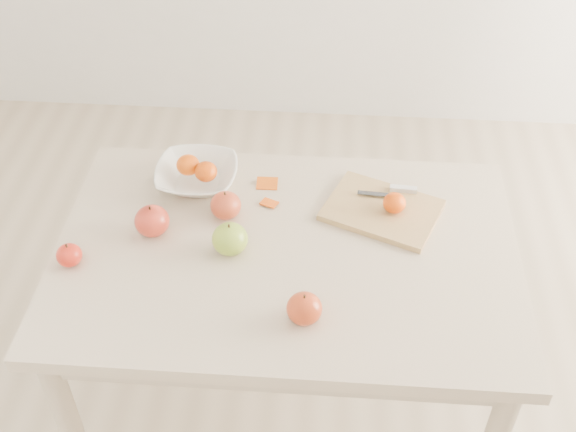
{
  "coord_description": "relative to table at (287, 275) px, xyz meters",
  "views": [
    {
      "loc": [
        0.1,
        -1.33,
        2.06
      ],
      "look_at": [
        0.0,
        0.05,
        0.82
      ],
      "focal_mm": 45.0,
      "sensor_mm": 36.0,
      "label": 1
    }
  ],
  "objects": [
    {
      "name": "paring_knife",
      "position": [
        0.3,
        0.23,
        0.12
      ],
      "size": [
        0.17,
        0.05,
        0.01
      ],
      "color": "silver",
      "rests_on": "cutting_board"
    },
    {
      "name": "ground",
      "position": [
        0.0,
        0.0,
        -0.65
      ],
      "size": [
        3.5,
        3.5,
        0.0
      ],
      "primitive_type": "plane",
      "color": "#C6B293",
      "rests_on": "ground"
    },
    {
      "name": "apple_red_e",
      "position": [
        0.06,
        -0.23,
        0.14
      ],
      "size": [
        0.08,
        0.08,
        0.08
      ],
      "primitive_type": "ellipsoid",
      "color": "maroon",
      "rests_on": "table"
    },
    {
      "name": "bowl_tangerine_near",
      "position": [
        -0.3,
        0.26,
        0.16
      ],
      "size": [
        0.07,
        0.07,
        0.06
      ],
      "primitive_type": "ellipsoid",
      "color": "#DA5C07",
      "rests_on": "fruit_bowl"
    },
    {
      "name": "apple_red_d",
      "position": [
        -0.54,
        -0.09,
        0.13
      ],
      "size": [
        0.07,
        0.07,
        0.06
      ],
      "primitive_type": "ellipsoid",
      "color": "#A60712",
      "rests_on": "table"
    },
    {
      "name": "orange_peel_b",
      "position": [
        -0.06,
        0.17,
        0.1
      ],
      "size": [
        0.06,
        0.05,
        0.01
      ],
      "primitive_type": "cube",
      "rotation": [
        -0.14,
        0.0,
        -0.39
      ],
      "color": "#DF530F",
      "rests_on": "table"
    },
    {
      "name": "fruit_bowl",
      "position": [
        -0.27,
        0.25,
        0.13
      ],
      "size": [
        0.23,
        0.23,
        0.06
      ],
      "primitive_type": "imported",
      "color": "white",
      "rests_on": "table"
    },
    {
      "name": "bowl_tangerine_far",
      "position": [
        -0.24,
        0.23,
        0.16
      ],
      "size": [
        0.06,
        0.06,
        0.06
      ],
      "primitive_type": "ellipsoid",
      "color": "#CA5407",
      "rests_on": "fruit_bowl"
    },
    {
      "name": "table",
      "position": [
        0.0,
        0.0,
        0.0
      ],
      "size": [
        1.2,
        0.8,
        0.75
      ],
      "color": "beige",
      "rests_on": "ground"
    },
    {
      "name": "cutting_board",
      "position": [
        0.25,
        0.16,
        0.11
      ],
      "size": [
        0.35,
        0.31,
        0.02
      ],
      "primitive_type": "cube",
      "rotation": [
        0.0,
        0.0,
        -0.39
      ],
      "color": "tan",
      "rests_on": "table"
    },
    {
      "name": "orange_peel_a",
      "position": [
        -0.07,
        0.25,
        0.1
      ],
      "size": [
        0.06,
        0.05,
        0.01
      ],
      "primitive_type": "cube",
      "rotation": [
        0.21,
        0.0,
        0.02
      ],
      "color": "#D7570F",
      "rests_on": "table"
    },
    {
      "name": "apple_red_b",
      "position": [
        -0.36,
        0.04,
        0.14
      ],
      "size": [
        0.09,
        0.09,
        0.08
      ],
      "primitive_type": "ellipsoid",
      "color": "#9F0A14",
      "rests_on": "table"
    },
    {
      "name": "apple_red_a",
      "position": [
        -0.17,
        0.12,
        0.14
      ],
      "size": [
        0.08,
        0.08,
        0.08
      ],
      "primitive_type": "ellipsoid",
      "color": "maroon",
      "rests_on": "table"
    },
    {
      "name": "apple_green",
      "position": [
        -0.14,
        -0.02,
        0.14
      ],
      "size": [
        0.09,
        0.09,
        0.08
      ],
      "primitive_type": "ellipsoid",
      "color": "#6FA11F",
      "rests_on": "table"
    },
    {
      "name": "board_tangerine",
      "position": [
        0.28,
        0.15,
        0.14
      ],
      "size": [
        0.06,
        0.06,
        0.05
      ],
      "primitive_type": "ellipsoid",
      "color": "#CF3807",
      "rests_on": "cutting_board"
    }
  ]
}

